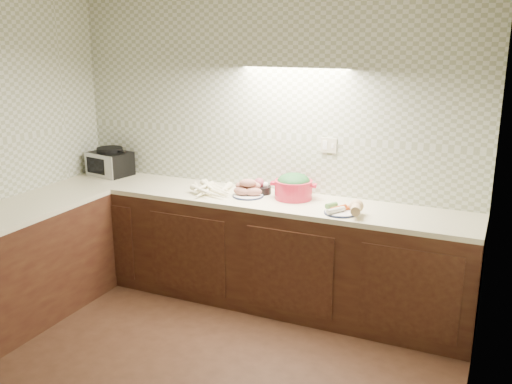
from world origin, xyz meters
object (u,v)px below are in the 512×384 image
at_px(parsnip_pile, 205,189).
at_px(veg_plate, 348,209).
at_px(onion_bowl, 261,188).
at_px(toaster_oven, 110,162).
at_px(dutch_oven, 294,186).
at_px(sweet_potato_plate, 248,190).

height_order(parsnip_pile, veg_plate, veg_plate).
height_order(onion_bowl, veg_plate, onion_bowl).
xyz_separation_m(toaster_oven, onion_bowl, (1.55, -0.00, -0.07)).
bearing_deg(dutch_oven, veg_plate, -33.17).
relative_size(toaster_oven, dutch_oven, 1.09).
relative_size(parsnip_pile, onion_bowl, 2.46).
bearing_deg(parsnip_pile, onion_bowl, 22.89).
relative_size(onion_bowl, dutch_oven, 0.45).
distance_m(toaster_oven, dutch_oven, 1.86).
distance_m(toaster_oven, sweet_potato_plate, 1.50).
bearing_deg(onion_bowl, parsnip_pile, -157.11).
relative_size(toaster_oven, veg_plate, 1.36).
relative_size(sweet_potato_plate, onion_bowl, 1.54).
relative_size(parsnip_pile, veg_plate, 1.37).
relative_size(sweet_potato_plate, dutch_oven, 0.69).
bearing_deg(onion_bowl, toaster_oven, 179.98).
xyz_separation_m(parsnip_pile, sweet_potato_plate, (0.38, 0.06, 0.02)).
height_order(toaster_oven, parsnip_pile, toaster_oven).
bearing_deg(sweet_potato_plate, onion_bowl, 64.60).
xyz_separation_m(sweet_potato_plate, dutch_oven, (0.36, 0.09, 0.05)).
bearing_deg(dutch_oven, toaster_oven, 168.61).
bearing_deg(parsnip_pile, sweet_potato_plate, 8.84).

